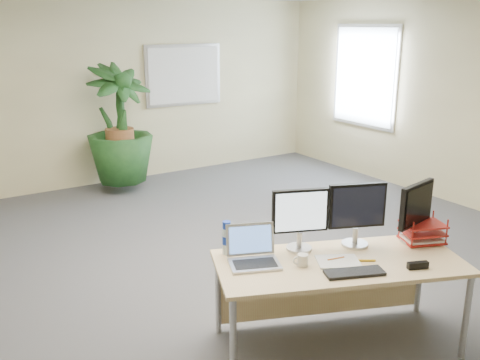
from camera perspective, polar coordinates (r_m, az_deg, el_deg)
floor at (r=5.10m, az=2.60°, el=-10.91°), size 8.00×8.00×0.00m
back_wall at (r=8.19m, az=-13.70°, el=9.03°), size 7.00×0.04×2.70m
whiteboard at (r=8.60m, az=-6.02°, el=11.07°), size 1.30×0.04×0.95m
window at (r=8.58m, az=13.16°, el=10.72°), size 0.04×1.30×1.55m
desk at (r=4.11m, az=10.00°, el=-9.74°), size 1.94×1.36×0.69m
floor_plant at (r=7.75m, az=-12.67°, el=4.19°), size 1.06×1.06×1.50m
monitor_left at (r=4.02m, az=6.43°, el=-3.78°), size 0.41×0.19×0.48m
monitor_right at (r=4.16m, az=12.36°, el=-3.19°), size 0.43×0.20×0.50m
monitor_dark at (r=4.34m, az=18.27°, el=-2.94°), size 0.43×0.20×0.48m
laptop at (r=3.87m, az=1.37°, el=-7.88°), size 0.44×0.42×0.25m
keyboard at (r=3.79m, az=12.11°, el=-9.63°), size 0.43×0.28×0.02m
coffee_mug at (r=3.84m, az=6.68°, el=-8.49°), size 0.11×0.08×0.09m
spiral_notebook at (r=3.95m, az=10.43°, el=-8.55°), size 0.37×0.34×0.01m
orange_pen at (r=3.97m, az=10.20°, el=-8.23°), size 0.14×0.03×0.01m
yellow_highlighter at (r=4.00m, az=13.38°, el=-8.34°), size 0.11×0.08×0.02m
water_bottle at (r=3.98m, az=-1.43°, el=-6.24°), size 0.07×0.07×0.26m
letter_tray at (r=4.44m, az=18.87°, el=-5.43°), size 0.38×0.34×0.15m
stapler at (r=3.98m, az=18.44°, el=-8.62°), size 0.15×0.09×0.05m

